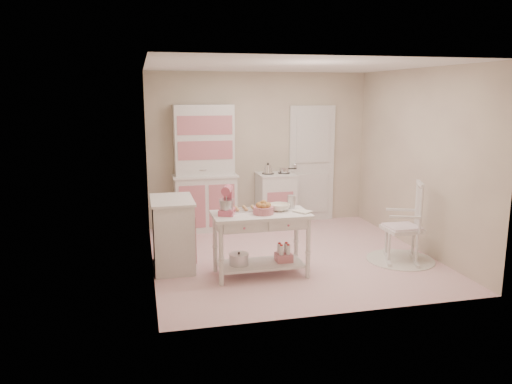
% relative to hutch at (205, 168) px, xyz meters
% --- Properties ---
extents(room_shell, '(3.84, 3.84, 2.62)m').
position_rel_hutch_xyz_m(room_shell, '(0.98, -1.66, 0.61)').
color(room_shell, pink).
rests_on(room_shell, ground).
extents(door, '(0.82, 0.05, 2.04)m').
position_rel_hutch_xyz_m(door, '(1.93, 0.21, -0.02)').
color(door, white).
rests_on(door, ground).
extents(hutch, '(1.06, 0.50, 2.08)m').
position_rel_hutch_xyz_m(hutch, '(0.00, 0.00, 0.00)').
color(hutch, white).
rests_on(hutch, ground).
extents(stove, '(0.62, 0.57, 0.92)m').
position_rel_hutch_xyz_m(stove, '(1.20, -0.05, -0.58)').
color(stove, white).
rests_on(stove, ground).
extents(base_cabinet, '(0.54, 0.84, 0.92)m').
position_rel_hutch_xyz_m(base_cabinet, '(-0.65, -1.74, -0.58)').
color(base_cabinet, white).
rests_on(base_cabinet, ground).
extents(lace_rug, '(0.92, 0.92, 0.01)m').
position_rel_hutch_xyz_m(lace_rug, '(2.39, -2.17, -1.03)').
color(lace_rug, white).
rests_on(lace_rug, ground).
extents(rocking_chair, '(0.71, 0.85, 1.10)m').
position_rel_hutch_xyz_m(rocking_chair, '(2.39, -2.17, -0.49)').
color(rocking_chair, white).
rests_on(rocking_chair, ground).
extents(work_table, '(1.20, 0.60, 0.80)m').
position_rel_hutch_xyz_m(work_table, '(0.39, -2.27, -0.64)').
color(work_table, white).
rests_on(work_table, ground).
extents(stand_mixer, '(0.28, 0.33, 0.34)m').
position_rel_hutch_xyz_m(stand_mixer, '(-0.03, -2.25, -0.07)').
color(stand_mixer, '#D25975').
rests_on(stand_mixer, work_table).
extents(cookie_tray, '(0.34, 0.24, 0.02)m').
position_rel_hutch_xyz_m(cookie_tray, '(0.24, -2.09, -0.23)').
color(cookie_tray, silver).
rests_on(cookie_tray, work_table).
extents(bread_basket, '(0.25, 0.25, 0.09)m').
position_rel_hutch_xyz_m(bread_basket, '(0.41, -2.32, -0.19)').
color(bread_basket, '#C8737D').
rests_on(bread_basket, work_table).
extents(mixing_bowl, '(0.27, 0.27, 0.08)m').
position_rel_hutch_xyz_m(mixing_bowl, '(0.65, -2.19, -0.20)').
color(mixing_bowl, white).
rests_on(mixing_bowl, work_table).
extents(metal_pitcher, '(0.10, 0.10, 0.17)m').
position_rel_hutch_xyz_m(metal_pitcher, '(0.83, -2.11, -0.16)').
color(metal_pitcher, silver).
rests_on(metal_pitcher, work_table).
extents(recipe_book, '(0.25, 0.26, 0.02)m').
position_rel_hutch_xyz_m(recipe_book, '(0.84, -2.39, -0.23)').
color(recipe_book, white).
rests_on(recipe_book, work_table).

